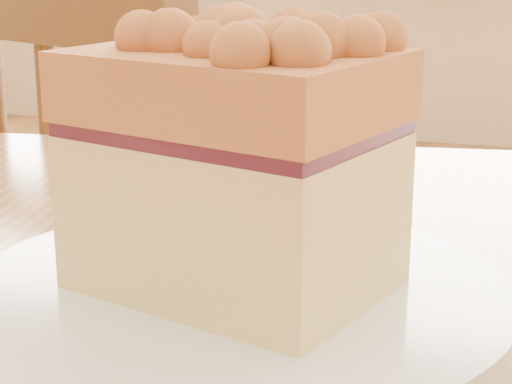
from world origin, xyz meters
The scene contains 3 objects.
cafe_chair_main centered at (-0.04, 0.75, 0.45)m, with size 0.53×0.53×0.89m.
plate centered at (0.23, 0.23, 0.76)m, with size 0.24×0.24×0.02m.
cake_slice centered at (0.23, 0.23, 0.83)m, with size 0.15×0.12×0.12m.
Camera 1 is at (0.34, -0.10, 0.91)m, focal length 62.00 mm.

